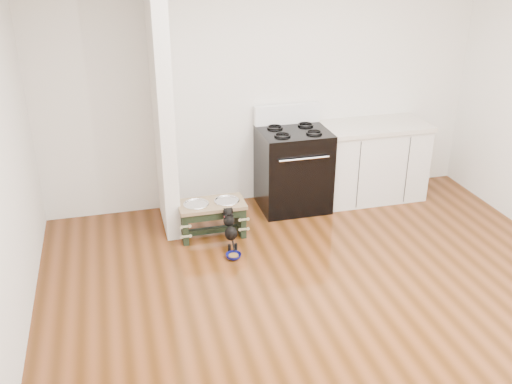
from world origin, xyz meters
name	(u,v)px	position (x,y,z in m)	size (l,w,h in m)	color
ground	(344,320)	(0.00, 0.00, 0.00)	(5.00, 5.00, 0.00)	#45240C
room_shell	(359,133)	(0.00, 0.00, 1.62)	(5.00, 5.00, 5.00)	silver
partition_wall	(162,103)	(-1.18, 2.10, 1.35)	(0.15, 0.80, 2.70)	silver
oven_range	(293,168)	(0.25, 2.16, 0.48)	(0.76, 0.69, 1.14)	black
cabinet_run	(372,161)	(1.23, 2.18, 0.45)	(1.24, 0.64, 0.91)	silver
dog_feeder	(212,212)	(-0.78, 1.70, 0.27)	(0.69, 0.37, 0.39)	black
puppy	(230,228)	(-0.65, 1.39, 0.23)	(0.12, 0.35, 0.42)	black
floor_bowl	(234,256)	(-0.67, 1.19, 0.02)	(0.19, 0.19, 0.05)	#0C0F5A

